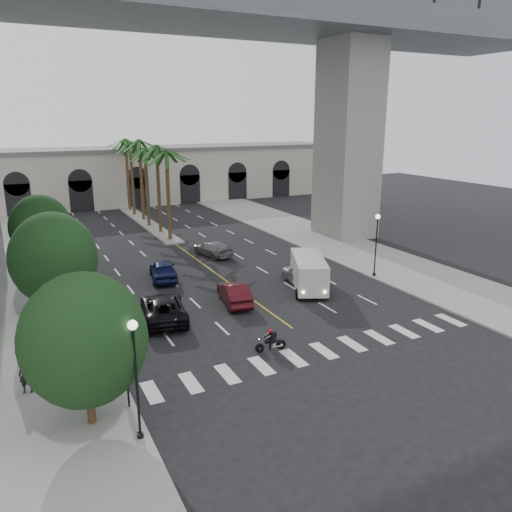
# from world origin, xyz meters

# --- Properties ---
(ground) EXTENTS (140.00, 140.00, 0.00)m
(ground) POSITION_xyz_m (0.00, 0.00, 0.00)
(ground) COLOR black
(ground) RESTS_ON ground
(sidewalk_left) EXTENTS (8.00, 100.00, 0.15)m
(sidewalk_left) POSITION_xyz_m (-15.00, 15.00, 0.07)
(sidewalk_left) COLOR gray
(sidewalk_left) RESTS_ON ground
(sidewalk_right) EXTENTS (8.00, 100.00, 0.15)m
(sidewalk_right) POSITION_xyz_m (15.00, 15.00, 0.07)
(sidewalk_right) COLOR gray
(sidewalk_right) RESTS_ON ground
(median) EXTENTS (2.00, 24.00, 0.20)m
(median) POSITION_xyz_m (0.00, 38.00, 0.10)
(median) COLOR gray
(median) RESTS_ON ground
(pier_building) EXTENTS (71.00, 10.50, 8.50)m
(pier_building) POSITION_xyz_m (0.00, 55.00, 4.27)
(pier_building) COLOR beige
(pier_building) RESTS_ON ground
(bridge) EXTENTS (75.00, 13.00, 26.00)m
(bridge) POSITION_xyz_m (3.42, 22.00, 18.51)
(bridge) COLOR gray
(bridge) RESTS_ON ground
(palm_a) EXTENTS (3.20, 3.20, 10.30)m
(palm_a) POSITION_xyz_m (0.00, 28.00, 9.10)
(palm_a) COLOR #47331E
(palm_a) RESTS_ON ground
(palm_b) EXTENTS (3.20, 3.20, 10.60)m
(palm_b) POSITION_xyz_m (0.10, 32.00, 9.37)
(palm_b) COLOR #47331E
(palm_b) RESTS_ON ground
(palm_c) EXTENTS (3.20, 3.20, 10.10)m
(palm_c) POSITION_xyz_m (-0.20, 36.00, 8.91)
(palm_c) COLOR #47331E
(palm_c) RESTS_ON ground
(palm_d) EXTENTS (3.20, 3.20, 10.90)m
(palm_d) POSITION_xyz_m (0.15, 40.00, 9.65)
(palm_d) COLOR #47331E
(palm_d) RESTS_ON ground
(palm_e) EXTENTS (3.20, 3.20, 10.40)m
(palm_e) POSITION_xyz_m (-0.10, 44.00, 9.19)
(palm_e) COLOR #47331E
(palm_e) RESTS_ON ground
(palm_f) EXTENTS (3.20, 3.20, 10.70)m
(palm_f) POSITION_xyz_m (0.20, 48.00, 9.46)
(palm_f) COLOR #47331E
(palm_f) RESTS_ON ground
(street_tree_near) EXTENTS (5.20, 5.20, 6.89)m
(street_tree_near) POSITION_xyz_m (-13.00, -3.00, 4.02)
(street_tree_near) COLOR #382616
(street_tree_near) RESTS_ON ground
(street_tree_mid) EXTENTS (5.44, 5.44, 7.21)m
(street_tree_mid) POSITION_xyz_m (-13.00, 10.00, 4.21)
(street_tree_mid) COLOR #382616
(street_tree_mid) RESTS_ON ground
(street_tree_far) EXTENTS (5.04, 5.04, 6.68)m
(street_tree_far) POSITION_xyz_m (-13.00, 22.00, 3.90)
(street_tree_far) COLOR #382616
(street_tree_far) RESTS_ON ground
(lamp_post_left_near) EXTENTS (0.40, 0.40, 5.35)m
(lamp_post_left_near) POSITION_xyz_m (-11.40, -5.00, 3.22)
(lamp_post_left_near) COLOR black
(lamp_post_left_near) RESTS_ON ground
(lamp_post_left_far) EXTENTS (0.40, 0.40, 5.35)m
(lamp_post_left_far) POSITION_xyz_m (-11.40, 16.00, 3.22)
(lamp_post_left_far) COLOR black
(lamp_post_left_far) RESTS_ON ground
(lamp_post_right) EXTENTS (0.40, 0.40, 5.35)m
(lamp_post_right) POSITION_xyz_m (11.40, 8.00, 3.22)
(lamp_post_right) COLOR black
(lamp_post_right) RESTS_ON ground
(traffic_signal_near) EXTENTS (0.25, 0.18, 3.65)m
(traffic_signal_near) POSITION_xyz_m (-11.30, -2.50, 2.51)
(traffic_signal_near) COLOR black
(traffic_signal_near) RESTS_ON ground
(traffic_signal_far) EXTENTS (0.25, 0.18, 3.65)m
(traffic_signal_far) POSITION_xyz_m (-11.30, 1.50, 2.51)
(traffic_signal_far) COLOR black
(traffic_signal_far) RESTS_ON ground
(motorcycle_rider) EXTENTS (1.87, 0.51, 1.35)m
(motorcycle_rider) POSITION_xyz_m (-2.67, -0.14, 0.61)
(motorcycle_rider) COLOR black
(motorcycle_rider) RESTS_ON ground
(car_a) EXTENTS (2.66, 5.24, 1.71)m
(car_a) POSITION_xyz_m (5.06, 9.04, 0.85)
(car_a) COLOR #9E9EA2
(car_a) RESTS_ON ground
(car_b) EXTENTS (2.43, 4.90, 1.54)m
(car_b) POSITION_xyz_m (-1.50, 7.68, 0.77)
(car_b) COLOR #420D14
(car_b) RESTS_ON ground
(car_c) EXTENTS (3.73, 6.28, 1.64)m
(car_c) POSITION_xyz_m (-6.89, 7.00, 0.82)
(car_c) COLOR black
(car_c) RESTS_ON ground
(car_d) EXTENTS (2.94, 5.16, 1.41)m
(car_d) POSITION_xyz_m (1.89, 20.27, 0.70)
(car_d) COLOR slate
(car_d) RESTS_ON ground
(car_e) EXTENTS (2.83, 5.21, 1.68)m
(car_e) POSITION_xyz_m (-4.50, 15.21, 0.84)
(car_e) COLOR #0D163F
(car_e) RESTS_ON ground
(cargo_van) EXTENTS (4.51, 6.37, 2.55)m
(cargo_van) POSITION_xyz_m (4.88, 7.89, 1.42)
(cargo_van) COLOR silver
(cargo_van) RESTS_ON ground
(pedestrian_a) EXTENTS (0.77, 0.61, 1.87)m
(pedestrian_a) POSITION_xyz_m (-15.36, 0.88, 1.08)
(pedestrian_a) COLOR black
(pedestrian_a) RESTS_ON sidewalk_left
(pedestrian_b) EXTENTS (1.19, 1.18, 1.93)m
(pedestrian_b) POSITION_xyz_m (-13.62, 4.89, 1.12)
(pedestrian_b) COLOR black
(pedestrian_b) RESTS_ON sidewalk_left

